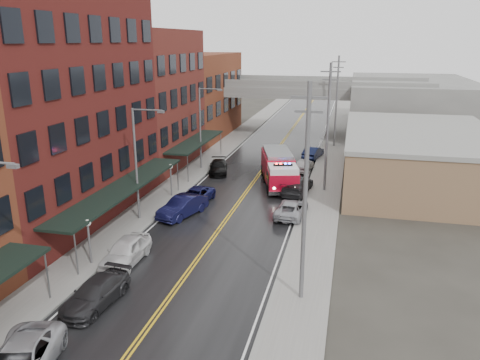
# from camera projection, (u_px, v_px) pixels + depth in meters

# --- Properties ---
(road) EXTENTS (11.00, 160.00, 0.02)m
(road) POSITION_uv_depth(u_px,v_px,m) (239.00, 202.00, 41.74)
(road) COLOR black
(road) RESTS_ON ground
(sidewalk_left) EXTENTS (3.00, 160.00, 0.15)m
(sidewalk_left) POSITION_uv_depth(u_px,v_px,m) (163.00, 195.00, 43.35)
(sidewalk_left) COLOR slate
(sidewalk_left) RESTS_ON ground
(sidewalk_right) EXTENTS (3.00, 160.00, 0.15)m
(sidewalk_right) POSITION_uv_depth(u_px,v_px,m) (322.00, 208.00, 40.09)
(sidewalk_right) COLOR slate
(sidewalk_right) RESTS_ON ground
(curb_left) EXTENTS (0.30, 160.00, 0.15)m
(curb_left) POSITION_uv_depth(u_px,v_px,m) (179.00, 197.00, 42.98)
(curb_left) COLOR gray
(curb_left) RESTS_ON ground
(curb_right) EXTENTS (0.30, 160.00, 0.15)m
(curb_right) POSITION_uv_depth(u_px,v_px,m) (302.00, 206.00, 40.46)
(curb_right) COLOR gray
(curb_right) RESTS_ON ground
(brick_building_b) EXTENTS (9.00, 20.00, 18.00)m
(brick_building_b) POSITION_uv_depth(u_px,v_px,m) (48.00, 107.00, 35.61)
(brick_building_b) COLOR #4F1815
(brick_building_b) RESTS_ON ground
(brick_building_c) EXTENTS (9.00, 15.00, 15.00)m
(brick_building_c) POSITION_uv_depth(u_px,v_px,m) (146.00, 100.00, 52.34)
(brick_building_c) COLOR #5A201B
(brick_building_c) RESTS_ON ground
(brick_building_far) EXTENTS (9.00, 20.00, 12.00)m
(brick_building_far) POSITION_uv_depth(u_px,v_px,m) (196.00, 96.00, 69.07)
(brick_building_far) COLOR #612B19
(brick_building_far) RESTS_ON ground
(tan_building) EXTENTS (14.00, 22.00, 5.00)m
(tan_building) POSITION_uv_depth(u_px,v_px,m) (418.00, 159.00, 46.76)
(tan_building) COLOR #8E6E4C
(tan_building) RESTS_ON ground
(right_far_block) EXTENTS (18.00, 30.00, 8.00)m
(right_far_block) POSITION_uv_depth(u_px,v_px,m) (409.00, 105.00, 73.82)
(right_far_block) COLOR slate
(right_far_block) RESTS_ON ground
(awning_1) EXTENTS (2.60, 18.00, 3.09)m
(awning_1) POSITION_uv_depth(u_px,v_px,m) (123.00, 188.00, 36.04)
(awning_1) COLOR black
(awning_1) RESTS_ON ground
(awning_2) EXTENTS (2.60, 13.00, 3.09)m
(awning_2) POSITION_uv_depth(u_px,v_px,m) (196.00, 142.00, 52.34)
(awning_2) COLOR black
(awning_2) RESTS_ON ground
(globe_lamp_1) EXTENTS (0.44, 0.44, 3.12)m
(globe_lamp_1) POSITION_uv_depth(u_px,v_px,m) (88.00, 232.00, 29.47)
(globe_lamp_1) COLOR #59595B
(globe_lamp_1) RESTS_ON ground
(globe_lamp_2) EXTENTS (0.44, 0.44, 3.12)m
(globe_lamp_2) POSITION_uv_depth(u_px,v_px,m) (171.00, 173.00, 42.51)
(globe_lamp_2) COLOR #59595B
(globe_lamp_2) RESTS_ON ground
(street_lamp_1) EXTENTS (2.64, 0.22, 9.00)m
(street_lamp_1) POSITION_uv_depth(u_px,v_px,m) (138.00, 158.00, 36.13)
(street_lamp_1) COLOR #59595B
(street_lamp_1) RESTS_ON ground
(street_lamp_2) EXTENTS (2.64, 0.22, 9.00)m
(street_lamp_2) POSITION_uv_depth(u_px,v_px,m) (202.00, 123.00, 51.03)
(street_lamp_2) COLOR #59595B
(street_lamp_2) RESTS_ON ground
(utility_pole_0) EXTENTS (1.80, 0.24, 12.00)m
(utility_pole_0) POSITION_uv_depth(u_px,v_px,m) (305.00, 192.00, 24.35)
(utility_pole_0) COLOR #59595B
(utility_pole_0) RESTS_ON ground
(utility_pole_1) EXTENTS (1.80, 0.24, 12.00)m
(utility_pole_1) POSITION_uv_depth(u_px,v_px,m) (328.00, 126.00, 42.98)
(utility_pole_1) COLOR #59595B
(utility_pole_1) RESTS_ON ground
(utility_pole_2) EXTENTS (1.80, 0.24, 12.00)m
(utility_pole_2) POSITION_uv_depth(u_px,v_px,m) (337.00, 100.00, 61.60)
(utility_pole_2) COLOR #59595B
(utility_pole_2) RESTS_ON ground
(overpass) EXTENTS (40.00, 10.00, 7.50)m
(overpass) POSITION_uv_depth(u_px,v_px,m) (289.00, 95.00, 69.82)
(overpass) COLOR slate
(overpass) RESTS_ON ground
(fire_truck) EXTENTS (5.33, 9.22, 3.21)m
(fire_truck) POSITION_uv_depth(u_px,v_px,m) (279.00, 168.00, 46.23)
(fire_truck) COLOR #A7071E
(fire_truck) RESTS_ON ground
(parked_car_left_3) EXTENTS (2.41, 5.00, 1.40)m
(parked_car_left_3) POSITION_uv_depth(u_px,v_px,m) (96.00, 293.00, 25.38)
(parked_car_left_3) COLOR #242426
(parked_car_left_3) RESTS_ON ground
(parked_car_left_4) EXTENTS (1.95, 4.81, 1.64)m
(parked_car_left_4) POSITION_uv_depth(u_px,v_px,m) (126.00, 251.00, 30.19)
(parked_car_left_4) COLOR silver
(parked_car_left_4) RESTS_ON ground
(parked_car_left_5) EXTENTS (3.22, 5.29, 1.65)m
(parked_car_left_5) POSITION_uv_depth(u_px,v_px,m) (183.00, 206.00, 38.27)
(parked_car_left_5) COLOR black
(parked_car_left_5) RESTS_ON ground
(parked_car_left_6) EXTENTS (2.75, 5.04, 1.34)m
(parked_car_left_6) POSITION_uv_depth(u_px,v_px,m) (195.00, 196.00, 41.26)
(parked_car_left_6) COLOR #13164A
(parked_car_left_6) RESTS_ON ground
(parked_car_left_7) EXTENTS (3.01, 5.02, 1.36)m
(parked_car_left_7) POSITION_uv_depth(u_px,v_px,m) (218.00, 167.00, 50.68)
(parked_car_left_7) COLOR black
(parked_car_left_7) RESTS_ON ground
(parked_car_right_0) EXTENTS (2.54, 4.92, 1.33)m
(parked_car_right_0) POSITION_uv_depth(u_px,v_px,m) (291.00, 209.00, 38.22)
(parked_car_right_0) COLOR #96989E
(parked_car_right_0) RESTS_ON ground
(parked_car_right_1) EXTENTS (2.85, 5.83, 1.63)m
(parked_car_right_1) POSITION_uv_depth(u_px,v_px,m) (297.00, 185.00, 44.04)
(parked_car_right_1) COLOR #242426
(parked_car_right_1) RESTS_ON ground
(parked_car_right_2) EXTENTS (2.11, 4.34, 1.43)m
(parked_car_right_2) POSITION_uv_depth(u_px,v_px,m) (304.00, 165.00, 51.52)
(parked_car_right_2) COLOR #B2B2B2
(parked_car_right_2) RESTS_ON ground
(parked_car_right_3) EXTENTS (2.44, 4.71, 1.48)m
(parked_car_right_3) POSITION_uv_depth(u_px,v_px,m) (313.00, 152.00, 56.99)
(parked_car_right_3) COLOR black
(parked_car_right_3) RESTS_ON ground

